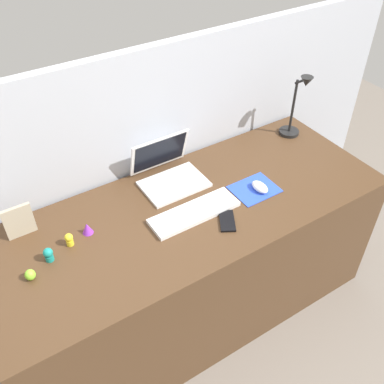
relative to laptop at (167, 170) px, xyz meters
The scene contains 14 objects.
ground_plane 0.83m from the laptop, 94.53° to the right, with size 6.00×6.00×0.00m, color slate.
back_wall 0.20m from the laptop, 96.59° to the left, with size 3.05×0.05×1.34m, color #B2B7C1.
desk 0.48m from the laptop, 94.53° to the right, with size 1.85×0.72×0.74m, color #4C331E.
laptop is the anchor object (origin of this frame).
keyboard 0.28m from the laptop, 95.43° to the right, with size 0.41×0.13×0.02m, color white.
mousepad 0.42m from the laptop, 43.56° to the right, with size 0.21×0.17×0.00m, color blue.
mouse 0.44m from the laptop, 43.95° to the right, with size 0.06×0.10×0.03m, color white.
cell_phone 0.40m from the laptop, 80.38° to the right, with size 0.06×0.13×0.01m, color black.
desk_lamp 0.78m from the laptop, ahead, with size 0.11×0.15×0.36m.
picture_frame 0.70m from the laptop, behind, with size 0.12×0.02×0.15m, color #B2A58C.
toy_figurine_teal 0.68m from the laptop, 163.34° to the right, with size 0.04×0.04×0.06m.
toy_figurine_lime 0.78m from the laptop, 161.57° to the right, with size 0.04×0.04×0.04m, color #8CDB33.
toy_figurine_purple 0.49m from the laptop, 163.94° to the right, with size 0.05×0.05×0.05m, color purple.
toy_figurine_yellow 0.58m from the laptop, 163.93° to the right, with size 0.03×0.03×0.06m.
Camera 1 is at (-0.77, -1.22, 2.07)m, focal length 40.90 mm.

